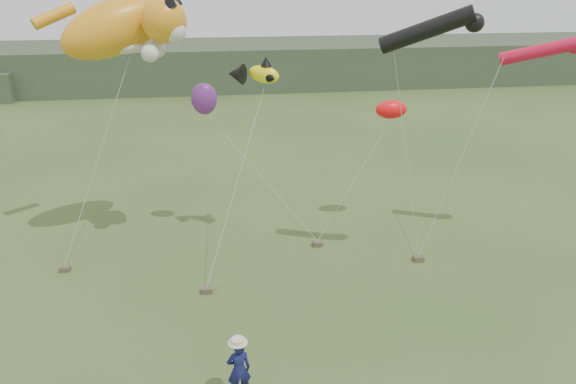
% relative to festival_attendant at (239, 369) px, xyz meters
% --- Properties ---
extents(ground, '(120.00, 120.00, 0.00)m').
position_rel_festival_attendant_xyz_m(ground, '(0.50, 0.84, -0.87)').
color(ground, '#385123').
rests_on(ground, ground).
extents(headland, '(90.00, 13.00, 4.00)m').
position_rel_festival_attendant_xyz_m(headland, '(-2.61, 45.53, 1.06)').
color(headland, '#2D3D28').
rests_on(headland, ground).
extents(festival_attendant, '(0.67, 0.48, 1.73)m').
position_rel_festival_attendant_xyz_m(festival_attendant, '(0.00, 0.00, 0.00)').
color(festival_attendant, '#14174B').
rests_on(festival_attendant, ground).
extents(sandbag_anchors, '(15.76, 3.94, 0.19)m').
position_rel_festival_attendant_xyz_m(sandbag_anchors, '(-0.73, 6.56, -0.77)').
color(sandbag_anchors, brown).
rests_on(sandbag_anchors, ground).
extents(cat_kite, '(5.83, 3.82, 3.22)m').
position_rel_festival_attendant_xyz_m(cat_kite, '(-3.24, 10.24, 7.80)').
color(cat_kite, orange).
rests_on(cat_kite, ground).
extents(fish_kite, '(2.23, 1.45, 1.08)m').
position_rel_festival_attendant_xyz_m(fish_kite, '(1.38, 9.58, 6.06)').
color(fish_kite, yellow).
rests_on(fish_kite, ground).
extents(tube_kites, '(8.21, 3.53, 2.46)m').
position_rel_festival_attendant_xyz_m(tube_kites, '(9.19, 7.08, 7.52)').
color(tube_kites, black).
rests_on(tube_kites, ground).
extents(misc_kites, '(8.99, 1.06, 1.65)m').
position_rel_festival_attendant_xyz_m(misc_kites, '(3.13, 10.59, 4.61)').
color(misc_kites, '#FC1013').
rests_on(misc_kites, ground).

